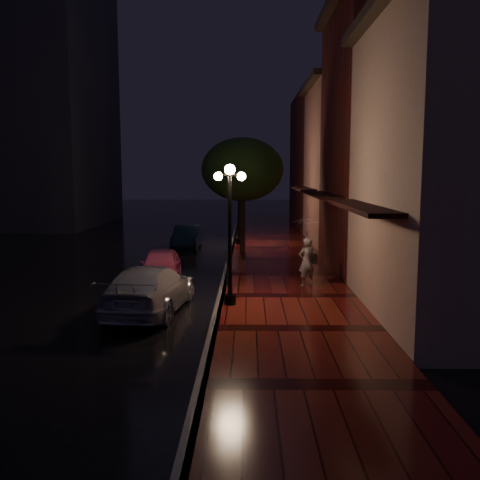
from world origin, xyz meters
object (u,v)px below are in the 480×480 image
(street_tree, at_px, (243,171))
(navy_car, at_px, (187,237))
(streetlamp_far, at_px, (239,201))
(silver_car, at_px, (150,289))
(woman_with_umbrella, at_px, (307,241))
(streetlamp_near, at_px, (230,226))
(pink_car, at_px, (161,265))
(parking_meter, at_px, (227,265))

(street_tree, relative_size, navy_car, 1.48)
(streetlamp_far, distance_m, silver_car, 14.72)
(streetlamp_far, relative_size, woman_with_umbrella, 1.75)
(navy_car, bearing_deg, streetlamp_near, -77.25)
(streetlamp_far, relative_size, street_tree, 0.74)
(navy_car, height_order, woman_with_umbrella, woman_with_umbrella)
(street_tree, xyz_separation_m, pink_car, (-3.12, -6.69, -3.62))
(pink_car, distance_m, woman_with_umbrella, 5.84)
(streetlamp_far, bearing_deg, parking_meter, -91.03)
(pink_car, height_order, woman_with_umbrella, woman_with_umbrella)
(streetlamp_far, relative_size, silver_car, 0.87)
(streetlamp_near, xyz_separation_m, silver_car, (-2.42, -0.39, -1.89))
(streetlamp_near, relative_size, silver_car, 0.87)
(street_tree, distance_m, silver_car, 12.22)
(street_tree, xyz_separation_m, parking_meter, (-0.46, -8.15, -3.35))
(silver_car, bearing_deg, streetlamp_far, -93.87)
(parking_meter, bearing_deg, woman_with_umbrella, -12.56)
(streetlamp_near, xyz_separation_m, woman_with_umbrella, (2.66, 2.78, -0.82))
(streetlamp_near, height_order, silver_car, streetlamp_near)
(woman_with_umbrella, height_order, parking_meter, woman_with_umbrella)
(navy_car, bearing_deg, silver_car, -87.88)
(streetlamp_near, distance_m, woman_with_umbrella, 3.94)
(navy_car, xyz_separation_m, parking_meter, (2.61, -10.03, 0.25))
(streetlamp_near, bearing_deg, pink_car, 123.62)
(street_tree, height_order, navy_car, street_tree)
(navy_car, bearing_deg, street_tree, -31.05)
(woman_with_umbrella, bearing_deg, parking_meter, -23.41)
(woman_with_umbrella, bearing_deg, navy_car, -83.74)
(streetlamp_far, distance_m, street_tree, 3.44)
(streetlamp_far, distance_m, pink_car, 10.30)
(woman_with_umbrella, bearing_deg, street_tree, -95.90)
(streetlamp_far, xyz_separation_m, woman_with_umbrella, (2.66, -11.22, -0.82))
(silver_car, xyz_separation_m, parking_meter, (2.22, 3.24, 0.18))
(street_tree, height_order, parking_meter, street_tree)
(pink_car, distance_m, parking_meter, 3.05)
(pink_car, distance_m, navy_car, 8.57)
(streetlamp_near, relative_size, pink_car, 1.17)
(streetlamp_far, bearing_deg, street_tree, -85.09)
(street_tree, relative_size, pink_car, 1.57)
(streetlamp_near, relative_size, woman_with_umbrella, 1.75)
(navy_car, xyz_separation_m, woman_with_umbrella, (5.47, -10.09, 1.13))
(streetlamp_near, xyz_separation_m, pink_car, (-2.86, 4.30, -1.97))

